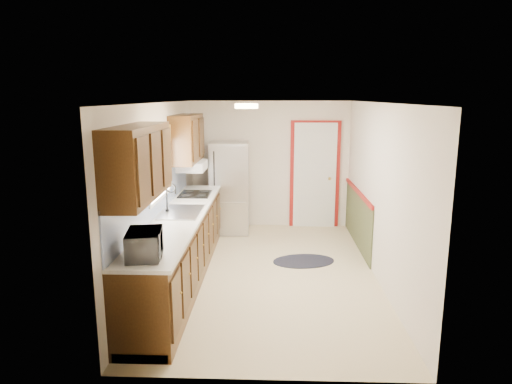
{
  "coord_description": "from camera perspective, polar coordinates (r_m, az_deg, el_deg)",
  "views": [
    {
      "loc": [
        0.04,
        -6.14,
        2.49
      ],
      "look_at": [
        -0.19,
        0.19,
        1.15
      ],
      "focal_mm": 32.0,
      "sensor_mm": 36.0,
      "label": 1
    }
  ],
  "objects": [
    {
      "name": "microwave",
      "position": [
        4.58,
        -13.78,
        -6.01
      ],
      "size": [
        0.34,
        0.52,
        0.33
      ],
      "primitive_type": "imported",
      "rotation": [
        0.0,
        0.0,
        1.74
      ],
      "color": "white",
      "rests_on": "kitchen_run"
    },
    {
      "name": "back_wall_trim",
      "position": [
        8.56,
        8.43,
        1.03
      ],
      "size": [
        1.12,
        2.3,
        2.08
      ],
      "color": "maroon",
      "rests_on": "ground"
    },
    {
      "name": "kitchen_run",
      "position": [
        6.22,
        -9.86,
        -3.91
      ],
      "size": [
        0.63,
        4.0,
        2.2
      ],
      "color": "#3A210D",
      "rests_on": "ground"
    },
    {
      "name": "cooktop",
      "position": [
        7.35,
        -7.6,
        -0.26
      ],
      "size": [
        0.48,
        0.57,
        0.02
      ],
      "primitive_type": "cube",
      "color": "black",
      "rests_on": "kitchen_run"
    },
    {
      "name": "room_shell",
      "position": [
        6.27,
        1.67,
        0.08
      ],
      "size": [
        3.2,
        5.2,
        2.52
      ],
      "color": "beige",
      "rests_on": "ground"
    },
    {
      "name": "refrigerator",
      "position": [
        8.39,
        -3.33,
        0.57
      ],
      "size": [
        0.73,
        0.72,
        1.68
      ],
      "rotation": [
        0.0,
        0.0,
        0.05
      ],
      "color": "#B7B7BC",
      "rests_on": "ground"
    },
    {
      "name": "rug",
      "position": [
        7.11,
        5.98,
        -8.58
      ],
      "size": [
        1.04,
        0.77,
        0.01
      ],
      "primitive_type": "ellipsoid",
      "rotation": [
        0.0,
        0.0,
        0.19
      ],
      "color": "black",
      "rests_on": "ground"
    },
    {
      "name": "ceiling_fixture",
      "position": [
        5.95,
        -1.21,
        10.7
      ],
      "size": [
        0.3,
        0.3,
        0.06
      ],
      "primitive_type": "cylinder",
      "color": "#FFD88C",
      "rests_on": "room_shell"
    }
  ]
}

